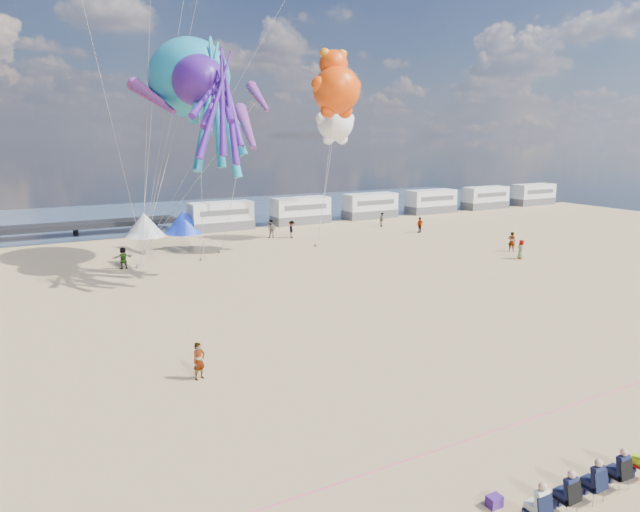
{
  "coord_description": "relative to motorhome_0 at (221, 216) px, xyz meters",
  "views": [
    {
      "loc": [
        -13.78,
        -17.67,
        9.87
      ],
      "look_at": [
        -0.73,
        6.0,
        4.16
      ],
      "focal_mm": 32.0,
      "sensor_mm": 36.0,
      "label": 1
    }
  ],
  "objects": [
    {
      "name": "ground",
      "position": [
        -6.0,
        -40.0,
        -1.5
      ],
      "size": [
        120.0,
        120.0,
        0.0
      ],
      "primitive_type": "plane",
      "color": "tan",
      "rests_on": "ground"
    },
    {
      "name": "water",
      "position": [
        -6.0,
        15.0,
        -1.48
      ],
      "size": [
        120.0,
        120.0,
        0.0
      ],
      "primitive_type": "plane",
      "color": "#324661",
      "rests_on": "ground"
    },
    {
      "name": "motorhome_0",
      "position": [
        0.0,
        0.0,
        0.0
      ],
      "size": [
        6.6,
        2.5,
        3.0
      ],
      "primitive_type": "cube",
      "color": "silver",
      "rests_on": "ground"
    },
    {
      "name": "motorhome_1",
      "position": [
        9.5,
        0.0,
        0.0
      ],
      "size": [
        6.6,
        2.5,
        3.0
      ],
      "primitive_type": "cube",
      "color": "silver",
      "rests_on": "ground"
    },
    {
      "name": "motorhome_2",
      "position": [
        19.0,
        0.0,
        0.0
      ],
      "size": [
        6.6,
        2.5,
        3.0
      ],
      "primitive_type": "cube",
      "color": "silver",
      "rests_on": "ground"
    },
    {
      "name": "motorhome_3",
      "position": [
        28.5,
        0.0,
        0.0
      ],
      "size": [
        6.6,
        2.5,
        3.0
      ],
      "primitive_type": "cube",
      "color": "silver",
      "rests_on": "ground"
    },
    {
      "name": "motorhome_4",
      "position": [
        38.0,
        0.0,
        0.0
      ],
      "size": [
        6.6,
        2.5,
        3.0
      ],
      "primitive_type": "cube",
      "color": "silver",
      "rests_on": "ground"
    },
    {
      "name": "motorhome_5",
      "position": [
        47.5,
        0.0,
        0.0
      ],
      "size": [
        6.6,
        2.5,
        3.0
      ],
      "primitive_type": "cube",
      "color": "silver",
      "rests_on": "ground"
    },
    {
      "name": "tent_white",
      "position": [
        -8.0,
        0.0,
        -0.3
      ],
      "size": [
        4.0,
        4.0,
        2.4
      ],
      "primitive_type": "cone",
      "color": "white",
      "rests_on": "ground"
    },
    {
      "name": "tent_blue",
      "position": [
        -4.0,
        0.0,
        -0.3
      ],
      "size": [
        4.0,
        4.0,
        2.4
      ],
      "primitive_type": "cone",
      "color": "#1933CC",
      "rests_on": "ground"
    },
    {
      "name": "spectator_row",
      "position": [
        -6.44,
        -49.01,
        -0.85
      ],
      "size": [
        6.1,
        0.9,
        1.3
      ],
      "primitive_type": null,
      "color": "black",
      "rests_on": "ground"
    },
    {
      "name": "cooler_purple",
      "position": [
        -9.0,
        -47.93,
        -1.34
      ],
      "size": [
        0.4,
        0.3,
        0.32
      ],
      "primitive_type": "cube",
      "color": "#411F77",
      "rests_on": "ground"
    },
    {
      "name": "cooler_navy",
      "position": [
        -4.55,
        -48.81,
        -1.35
      ],
      "size": [
        0.38,
        0.28,
        0.3
      ],
      "primitive_type": "cube",
      "color": "#121A39",
      "rests_on": "ground"
    },
    {
      "name": "rope_line",
      "position": [
        -6.0,
        -45.0,
        -1.48
      ],
      "size": [
        34.0,
        0.03,
        0.03
      ],
      "primitive_type": "cylinder",
      "rotation": [
        0.0,
        1.57,
        0.0
      ],
      "color": "#F2338C",
      "rests_on": "ground"
    },
    {
      "name": "standing_person",
      "position": [
        -13.51,
        -35.96,
        -0.71
      ],
      "size": [
        0.67,
        0.55,
        1.58
      ],
      "primitive_type": "imported",
      "rotation": [
        0.0,
        0.0,
        0.35
      ],
      "color": "tan",
      "rests_on": "ground"
    },
    {
      "name": "beachgoer_0",
      "position": [
        16.6,
        -25.68,
        -0.71
      ],
      "size": [
        0.65,
        0.69,
        1.58
      ],
      "primitive_type": "imported",
      "rotation": [
        0.0,
        0.0,
        4.06
      ],
      "color": "#7F6659",
      "rests_on": "ground"
    },
    {
      "name": "beachgoer_1",
      "position": [
        2.65,
        -7.12,
        -0.59
      ],
      "size": [
        1.0,
        1.06,
        1.82
      ],
      "primitive_type": "imported",
      "rotation": [
        0.0,
        0.0,
        5.36
      ],
      "color": "#7F6659",
      "rests_on": "ground"
    },
    {
      "name": "beachgoer_2",
      "position": [
        4.51,
        -7.86,
        -0.65
      ],
      "size": [
        0.97,
        1.04,
        1.69
      ],
      "primitive_type": "imported",
      "rotation": [
        0.0,
        0.0,
        1.03
      ],
      "color": "#7F6659",
      "rests_on": "ground"
    },
    {
      "name": "beachgoer_3",
      "position": [
        17.51,
        -11.49,
        -0.68
      ],
      "size": [
        1.15,
        0.79,
        1.64
      ],
      "primitive_type": "imported",
      "rotation": [
        0.0,
        0.0,
        3.32
      ],
      "color": "#7F6659",
      "rests_on": "ground"
    },
    {
      "name": "beachgoer_4",
      "position": [
        -12.52,
        -13.7,
        -0.67
      ],
      "size": [
        1.03,
        0.57,
        1.67
      ],
      "primitive_type": "imported",
      "rotation": [
        0.0,
        0.0,
        3.32
      ],
      "color": "#7F6659",
      "rests_on": "ground"
    },
    {
      "name": "beachgoer_5",
      "position": [
        18.32,
        -23.11,
        -0.64
      ],
      "size": [
        1.25,
        1.64,
        1.72
      ],
      "primitive_type": "imported",
      "rotation": [
        0.0,
        0.0,
        2.1
      ],
      "color": "#7F6659",
      "rests_on": "ground"
    },
    {
      "name": "beachgoer_7",
      "position": [
        16.53,
        -6.16,
        -0.73
      ],
      "size": [
        0.85,
        0.9,
        1.54
      ],
      "primitive_type": "imported",
      "rotation": [
        0.0,
        0.0,
        0.91
      ],
      "color": "#7F6659",
      "rests_on": "ground"
    },
    {
      "name": "sandbag_a",
      "position": [
        -11.35,
        -13.85,
        -1.39
      ],
      "size": [
        0.5,
        0.35,
        0.22
      ],
      "primitive_type": "cube",
      "color": "gray",
      "rests_on": "ground"
    },
    {
      "name": "sandbag_b",
      "position": [
        -6.28,
        -13.68,
        -1.39
      ],
      "size": [
        0.5,
        0.35,
        0.22
      ],
      "primitive_type": "cube",
      "color": "gray",
      "rests_on": "ground"
    },
    {
      "name": "sandbag_c",
      "position": [
        4.64,
        -12.91,
        -1.39
      ],
      "size": [
        0.5,
        0.35,
        0.22
      ],
      "primitive_type": "cube",
      "color": "gray",
      "rests_on": "ground"
    },
    {
      "name": "sandbag_d",
      "position": [
        -3.99,
        -11.47,
        -1.39
      ],
      "size": [
        0.5,
        0.35,
        0.22
      ],
      "primitive_type": "cube",
      "color": "gray",
      "rests_on": "ground"
    },
    {
      "name": "sandbag_e",
      "position": [
        -10.01,
        -8.51,
        -1.39
      ],
      "size": [
        0.5,
        0.35,
        0.22
      ],
      "primitive_type": "cube",
      "color": "gray",
      "rests_on": "ground"
    },
    {
      "name": "kite_octopus_teal",
      "position": [
        -6.68,
        -13.06,
        12.69
      ],
      "size": [
        5.13,
        11.17,
        12.57
      ],
      "primitive_type": null,
      "rotation": [
        0.0,
        0.0,
        -0.04
      ],
      "color": "teal"
    },
    {
      "name": "kite_octopus_purple",
      "position": [
        -7.36,
        -17.74,
        12.08
      ],
      "size": [
        6.73,
        9.2,
        9.66
      ],
      "primitive_type": null,
      "rotation": [
        0.0,
        0.0,
        -0.42
      ],
      "color": "#411785"
    },
    {
      "name": "kite_panda",
      "position": [
        7.78,
        -10.62,
        9.57
      ],
      "size": [
        4.75,
        4.55,
        5.86
      ],
      "primitive_type": null,
      "rotation": [
        0.0,
        0.0,
        0.17
      ],
      "color": "white"
    },
    {
      "name": "kite_teddy_orange",
      "position": [
        4.63,
        -16.18,
        12.0
      ],
      "size": [
        5.31,
        5.08,
        6.56
      ],
      "primitive_type": null,
      "rotation": [
        0.0,
        0.0,
        0.17
      ],
      "color": "#FF4708"
    },
    {
      "name": "windsock_left",
      "position": [
        -9.56,
        -13.52,
        11.14
      ],
      "size": [
        2.56,
        6.83,
        6.76
      ],
      "primitive_type": null,
      "rotation": [
        0.0,
        0.0,
        0.22
      ],
      "color": "red"
    },
    {
      "name": "windsock_mid",
      "position": [
        -4.52,
        -19.28,
        8.96
      ],
      "size": [
        2.39,
        6.47,
        6.41
      ],
      "primitive_type": null,
      "rotation": [
        0.0,
        0.0,
        -0.22
      ],
      "color": "red"
    },
    {
      "name": "windsock_right",
      "position": [
        -0.99,
        -13.33,
        11.38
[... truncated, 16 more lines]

